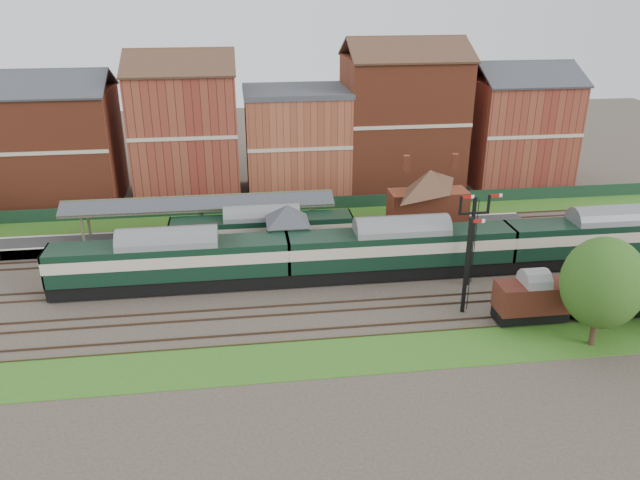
{
  "coord_description": "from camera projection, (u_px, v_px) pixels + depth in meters",
  "views": [
    {
      "loc": [
        -7.02,
        -48.62,
        24.54
      ],
      "look_at": [
        -0.22,
        2.0,
        3.0
      ],
      "focal_mm": 35.0,
      "sensor_mm": 36.0,
      "label": 1
    }
  ],
  "objects": [
    {
      "name": "ground",
      "position": [
        326.0,
        280.0,
        54.8
      ],
      "size": [
        160.0,
        160.0,
        0.0
      ],
      "primitive_type": "plane",
      "color": "#473D33",
      "rests_on": "ground"
    },
    {
      "name": "platform_railcar",
      "position": [
        262.0,
        231.0,
        59.19
      ],
      "size": [
        17.24,
        2.72,
        3.97
      ],
      "color": "black",
      "rests_on": "ground"
    },
    {
      "name": "grass_front",
      "position": [
        350.0,
        355.0,
        43.83
      ],
      "size": [
        90.0,
        5.0,
        0.06
      ],
      "primitive_type": "cube",
      "color": "#2D6619",
      "rests_on": "ground"
    },
    {
      "name": "canopy",
      "position": [
        200.0,
        200.0,
        60.57
      ],
      "size": [
        26.0,
        3.89,
        4.08
      ],
      "color": "brown",
      "rests_on": "platform"
    },
    {
      "name": "semaphore_siding",
      "position": [
        467.0,
        264.0,
        48.02
      ],
      "size": [
        1.23,
        0.25,
        8.0
      ],
      "color": "black",
      "rests_on": "ground"
    },
    {
      "name": "signal_box",
      "position": [
        288.0,
        234.0,
        56.16
      ],
      "size": [
        5.4,
        5.4,
        6.0
      ],
      "color": "#606E4E",
      "rests_on": "ground"
    },
    {
      "name": "fence",
      "position": [
        303.0,
        204.0,
        70.94
      ],
      "size": [
        90.0,
        0.12,
        1.5
      ],
      "primitive_type": "cube",
      "color": "#193823",
      "rests_on": "ground"
    },
    {
      "name": "tree_far",
      "position": [
        603.0,
        283.0,
        43.16
      ],
      "size": [
        5.7,
        5.7,
        8.31
      ],
      "color": "#382619",
      "rests_on": "ground"
    },
    {
      "name": "goods_van_b",
      "position": [
        606.0,
        293.0,
        48.38
      ],
      "size": [
        5.5,
        2.38,
        3.34
      ],
      "color": "black",
      "rests_on": "ground"
    },
    {
      "name": "semaphore_bracket",
      "position": [
        472.0,
        235.0,
        52.19
      ],
      "size": [
        3.6,
        0.25,
        8.18
      ],
      "color": "black",
      "rests_on": "ground"
    },
    {
      "name": "town_backdrop",
      "position": [
        295.0,
        136.0,
        74.88
      ],
      "size": [
        69.0,
        10.0,
        16.0
      ],
      "color": "brown",
      "rests_on": "ground"
    },
    {
      "name": "platform",
      "position": [
        263.0,
        236.0,
        62.89
      ],
      "size": [
        55.0,
        3.4,
        1.0
      ],
      "primitive_type": "cube",
      "color": "#2D2D2D",
      "rests_on": "ground"
    },
    {
      "name": "station_building",
      "position": [
        428.0,
        196.0,
        63.64
      ],
      "size": [
        8.1,
        8.1,
        5.9
      ],
      "color": "brown",
      "rests_on": "platform"
    },
    {
      "name": "dmu_train",
      "position": [
        401.0,
        248.0,
        54.58
      ],
      "size": [
        59.55,
        3.13,
        4.57
      ],
      "color": "black",
      "rests_on": "ground"
    },
    {
      "name": "goods_van_a",
      "position": [
        532.0,
        298.0,
        47.64
      ],
      "size": [
        5.5,
        2.38,
        3.33
      ],
      "color": "black",
      "rests_on": "ground"
    },
    {
      "name": "brick_hut",
      "position": [
        374.0,
        250.0,
        57.91
      ],
      "size": [
        3.2,
        2.64,
        2.94
      ],
      "color": "maroon",
      "rests_on": "ground"
    },
    {
      "name": "grass_back",
      "position": [
        305.0,
        216.0,
        69.4
      ],
      "size": [
        90.0,
        4.5,
        0.06
      ],
      "primitive_type": "cube",
      "color": "#2D6619",
      "rests_on": "ground"
    }
  ]
}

